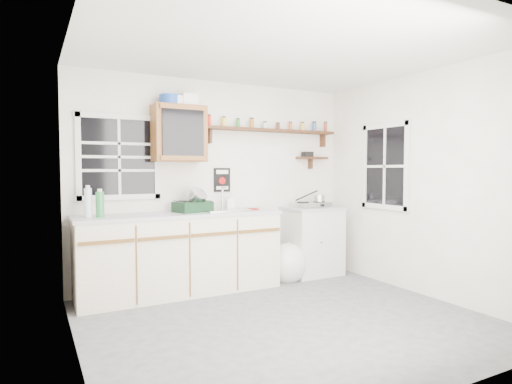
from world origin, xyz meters
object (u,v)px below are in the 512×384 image
(main_cabinet, at_px, (181,253))
(upper_cabinet, at_px, (179,134))
(hotplate, at_px, (311,205))
(dish_rack, at_px, (194,204))
(spice_shelf, at_px, (272,130))
(right_cabinet, at_px, (312,240))

(main_cabinet, height_order, upper_cabinet, upper_cabinet)
(upper_cabinet, bearing_deg, hotplate, -4.48)
(dish_rack, distance_m, hotplate, 1.63)
(main_cabinet, bearing_deg, spice_shelf, 9.21)
(dish_rack, bearing_deg, main_cabinet, 179.68)
(main_cabinet, height_order, spice_shelf, spice_shelf)
(dish_rack, bearing_deg, hotplate, -14.41)
(upper_cabinet, relative_size, dish_rack, 1.44)
(spice_shelf, bearing_deg, hotplate, -23.14)
(main_cabinet, xyz_separation_m, dish_rack, (0.17, 0.04, 0.55))
(hotplate, bearing_deg, dish_rack, 170.98)
(right_cabinet, distance_m, spice_shelf, 1.57)
(upper_cabinet, height_order, dish_rack, upper_cabinet)
(main_cabinet, distance_m, hotplate, 1.86)
(right_cabinet, xyz_separation_m, upper_cabinet, (-1.80, 0.12, 1.37))
(upper_cabinet, bearing_deg, main_cabinet, -103.68)
(upper_cabinet, relative_size, spice_shelf, 0.34)
(main_cabinet, relative_size, right_cabinet, 2.54)
(dish_rack, bearing_deg, spice_shelf, -4.57)
(spice_shelf, bearing_deg, dish_rack, -171.34)
(main_cabinet, xyz_separation_m, right_cabinet, (1.83, 0.03, -0.01))
(spice_shelf, distance_m, dish_rack, 1.47)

